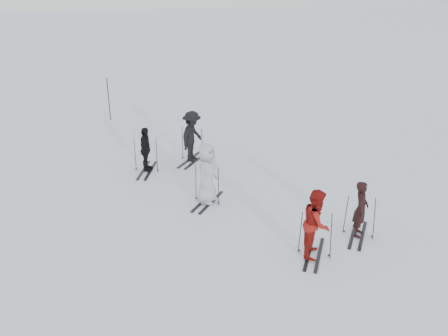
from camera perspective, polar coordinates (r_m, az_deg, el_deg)
name	(u,v)px	position (r m, az deg, el deg)	size (l,w,h in m)	color
ground	(229,211)	(15.28, 0.63, -4.91)	(120.00, 120.00, 0.00)	silver
skier_near_dark	(361,210)	(14.14, 15.36, -4.63)	(0.59, 0.38, 1.61)	black
skier_red	(316,224)	(12.96, 10.52, -6.29)	(0.89, 0.70, 1.84)	maroon
skier_grey	(207,174)	(15.40, -1.96, -0.69)	(0.94, 0.61, 1.93)	#A5AAAF
skier_uphill_left	(146,150)	(17.93, -8.95, 2.04)	(0.94, 0.39, 1.61)	black
skier_uphill_far	(192,137)	(18.62, -3.67, 3.59)	(1.23, 0.71, 1.91)	black
skis_near_dark	(360,216)	(14.23, 15.28, -5.28)	(0.90, 1.70, 1.24)	black
skis_red	(316,233)	(13.10, 10.43, -7.36)	(0.92, 1.75, 1.27)	black
skis_grey	(207,184)	(15.54, -1.95, -1.80)	(0.92, 1.75, 1.27)	black
skis_uphill_left	(146,154)	(17.99, -8.92, 1.57)	(0.94, 1.77, 1.29)	black
skis_uphill_far	(192,144)	(18.71, -3.65, 2.80)	(0.99, 1.87, 1.36)	black
piste_marker	(109,99)	(23.96, -13.04, 7.69)	(0.04, 0.04, 2.00)	black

